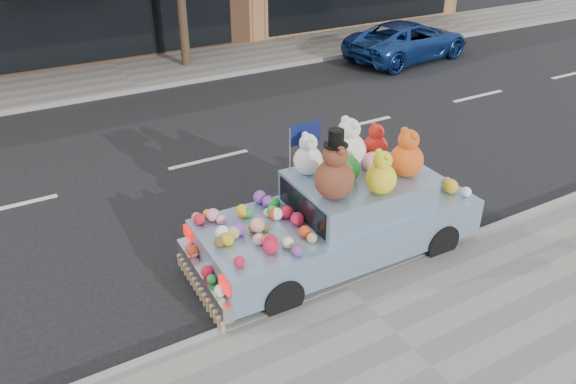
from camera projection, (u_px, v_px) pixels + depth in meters
ground at (209, 160)px, 11.96m from camera, size 120.00×120.00×0.00m
near_sidewalk at (412, 352)px, 7.02m from camera, size 60.00×3.00×0.12m
far_sidewalk at (124, 76)px, 16.85m from camera, size 60.00×3.00×0.12m
near_kerb at (344, 286)px, 8.15m from camera, size 60.00×0.12×0.13m
far_kerb at (139, 90)px, 15.71m from camera, size 60.00×0.12×0.13m
car_blue at (408, 41)px, 18.32m from camera, size 4.68×2.63×1.24m
art_car at (341, 212)px, 8.53m from camera, size 4.53×1.87×2.37m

